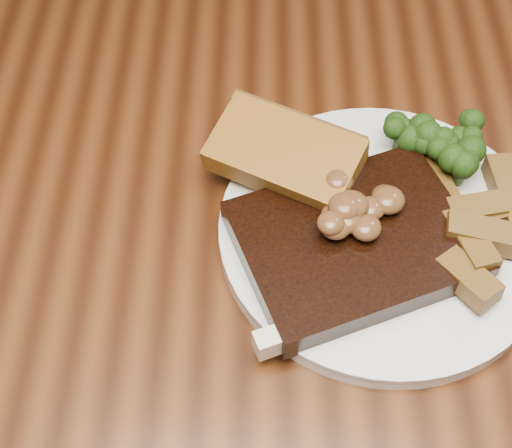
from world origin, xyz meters
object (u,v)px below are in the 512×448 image
at_px(plate, 381,234).
at_px(potato_wedges, 464,222).
at_px(garlic_bread, 284,171).
at_px(dining_table, 265,284).
at_px(chair_far, 290,17).
at_px(steak, 354,243).

relative_size(plate, potato_wedges, 2.39).
distance_m(plate, garlic_bread, 0.09).
xyz_separation_m(dining_table, potato_wedges, (0.16, -0.01, 0.12)).
height_order(garlic_bread, potato_wedges, garlic_bread).
relative_size(chair_far, steak, 4.82).
distance_m(dining_table, plate, 0.14).
distance_m(dining_table, potato_wedges, 0.19).
height_order(dining_table, steak, steak).
relative_size(dining_table, garlic_bread, 13.52).
bearing_deg(dining_table, steak, -25.21).
bearing_deg(dining_table, garlic_bread, 69.50).
bearing_deg(dining_table, plate, -6.10).
bearing_deg(plate, steak, -138.96).
xyz_separation_m(plate, potato_wedges, (0.06, -0.00, 0.02)).
bearing_deg(chair_far, plate, 94.13).
xyz_separation_m(garlic_bread, potato_wedges, (0.14, -0.05, -0.00)).
height_order(steak, garlic_bread, same).
xyz_separation_m(dining_table, plate, (0.09, -0.01, 0.10)).
bearing_deg(steak, garlic_bread, 105.13).
distance_m(plate, potato_wedges, 0.07).
bearing_deg(potato_wedges, dining_table, 176.14).
xyz_separation_m(chair_far, potato_wedges, (0.11, -0.65, 0.32)).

